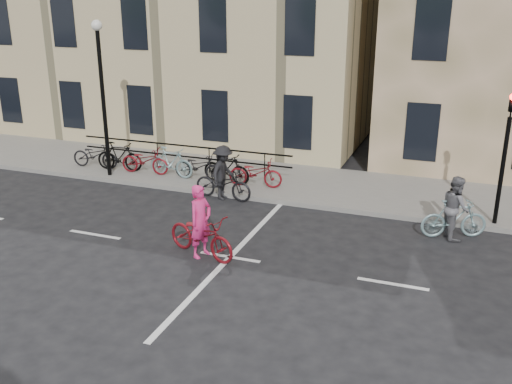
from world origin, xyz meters
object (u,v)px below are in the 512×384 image
(cyclist_grey, at_px, (455,213))
(cyclist_pink, at_px, (201,232))
(cyclist_dark, at_px, (223,178))
(lamp_post, at_px, (101,80))
(traffic_light, at_px, (506,143))

(cyclist_grey, bearing_deg, cyclist_pink, 98.24)
(cyclist_dark, bearing_deg, cyclist_grey, -90.05)
(cyclist_grey, distance_m, cyclist_dark, 7.04)
(lamp_post, relative_size, cyclist_pink, 2.40)
(cyclist_grey, bearing_deg, cyclist_dark, 62.66)
(traffic_light, xyz_separation_m, cyclist_grey, (-1.07, -1.09, -1.76))
(lamp_post, bearing_deg, cyclist_dark, -6.18)
(traffic_light, relative_size, cyclist_grey, 2.13)
(cyclist_pink, bearing_deg, cyclist_dark, 34.50)
(traffic_light, distance_m, lamp_post, 12.74)
(cyclist_pink, bearing_deg, lamp_post, 70.10)
(lamp_post, xyz_separation_m, cyclist_pink, (5.80, -4.56, -2.85))
(cyclist_pink, bearing_deg, cyclist_grey, -41.45)
(lamp_post, relative_size, cyclist_grey, 2.88)
(cyclist_grey, bearing_deg, lamp_post, 62.31)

